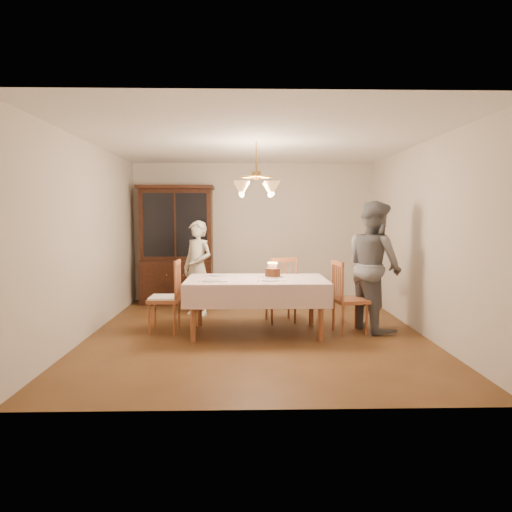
{
  "coord_description": "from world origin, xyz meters",
  "views": [
    {
      "loc": [
        -0.15,
        -6.16,
        1.61
      ],
      "look_at": [
        0.0,
        0.2,
        1.05
      ],
      "focal_mm": 32.0,
      "sensor_mm": 36.0,
      "label": 1
    }
  ],
  "objects_px": {
    "china_hutch": "(177,247)",
    "elderly_woman": "(198,268)",
    "chair_far_side": "(281,293)",
    "dining_table": "(256,284)",
    "birthday_cake": "(273,273)"
  },
  "relations": [
    {
      "from": "china_hutch",
      "to": "birthday_cake",
      "type": "height_order",
      "value": "china_hutch"
    },
    {
      "from": "dining_table",
      "to": "elderly_woman",
      "type": "height_order",
      "value": "elderly_woman"
    },
    {
      "from": "china_hutch",
      "to": "elderly_woman",
      "type": "height_order",
      "value": "china_hutch"
    },
    {
      "from": "dining_table",
      "to": "chair_far_side",
      "type": "distance_m",
      "value": 0.81
    },
    {
      "from": "elderly_woman",
      "to": "dining_table",
      "type": "bearing_deg",
      "value": -13.61
    },
    {
      "from": "china_hutch",
      "to": "chair_far_side",
      "type": "relative_size",
      "value": 2.16
    },
    {
      "from": "china_hutch",
      "to": "chair_far_side",
      "type": "xyz_separation_m",
      "value": [
        1.8,
        -1.59,
        -0.6
      ]
    },
    {
      "from": "chair_far_side",
      "to": "birthday_cake",
      "type": "bearing_deg",
      "value": -106.51
    },
    {
      "from": "dining_table",
      "to": "elderly_woman",
      "type": "bearing_deg",
      "value": 127.9
    },
    {
      "from": "china_hutch",
      "to": "birthday_cake",
      "type": "bearing_deg",
      "value": -52.45
    },
    {
      "from": "elderly_woman",
      "to": "birthday_cake",
      "type": "xyz_separation_m",
      "value": [
        1.15,
        -1.06,
        0.05
      ]
    },
    {
      "from": "chair_far_side",
      "to": "elderly_woman",
      "type": "relative_size",
      "value": 0.65
    },
    {
      "from": "chair_far_side",
      "to": "birthday_cake",
      "type": "height_order",
      "value": "chair_far_side"
    },
    {
      "from": "chair_far_side",
      "to": "dining_table",
      "type": "bearing_deg",
      "value": -120.38
    },
    {
      "from": "china_hutch",
      "to": "elderly_woman",
      "type": "relative_size",
      "value": 1.41
    }
  ]
}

